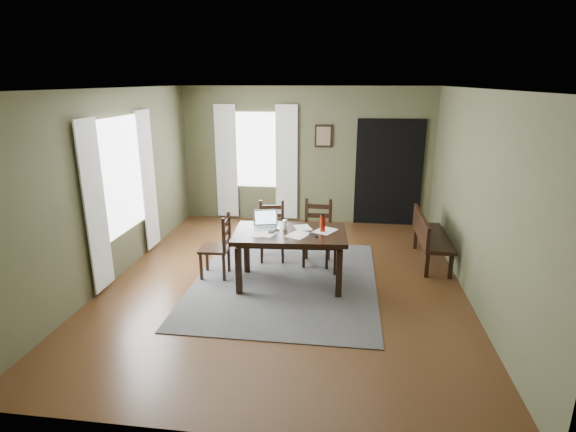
# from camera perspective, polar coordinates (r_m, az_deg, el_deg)

# --- Properties ---
(ground) EXTENTS (5.00, 6.00, 0.01)m
(ground) POSITION_cam_1_polar(r_m,az_deg,el_deg) (6.60, -0.34, -8.30)
(ground) COLOR #492C16
(room_shell) EXTENTS (5.02, 6.02, 2.71)m
(room_shell) POSITION_cam_1_polar(r_m,az_deg,el_deg) (6.06, -0.37, 7.38)
(room_shell) COLOR #4D4F33
(room_shell) RESTS_ON ground
(rug) EXTENTS (2.60, 3.20, 0.01)m
(rug) POSITION_cam_1_polar(r_m,az_deg,el_deg) (6.60, -0.34, -8.21)
(rug) COLOR #414141
(rug) RESTS_ON ground
(dining_table) EXTENTS (1.61, 1.03, 0.77)m
(dining_table) POSITION_cam_1_polar(r_m,az_deg,el_deg) (6.25, 0.27, -2.87)
(dining_table) COLOR black
(dining_table) RESTS_ON rug
(chair_end) EXTENTS (0.43, 0.43, 0.95)m
(chair_end) POSITION_cam_1_polar(r_m,az_deg,el_deg) (6.66, -8.88, -3.88)
(chair_end) COLOR black
(chair_end) RESTS_ON rug
(chair_back_left) EXTENTS (0.47, 0.48, 0.94)m
(chair_back_left) POSITION_cam_1_polar(r_m,az_deg,el_deg) (7.23, -2.05, -2.00)
(chair_back_left) COLOR black
(chair_back_left) RESTS_ON rug
(chair_back_right) EXTENTS (0.46, 0.46, 1.01)m
(chair_back_right) POSITION_cam_1_polar(r_m,az_deg,el_deg) (7.06, 3.73, -2.22)
(chair_back_right) COLOR black
(chair_back_right) RESTS_ON rug
(bench) EXTENTS (0.45, 1.39, 0.79)m
(bench) POSITION_cam_1_polar(r_m,az_deg,el_deg) (7.43, 17.43, -2.22)
(bench) COLOR black
(bench) RESTS_ON ground
(laptop) EXTENTS (0.41, 0.36, 0.24)m
(laptop) POSITION_cam_1_polar(r_m,az_deg,el_deg) (6.42, -2.80, -0.88)
(laptop) COLOR #B7B7BC
(laptop) RESTS_ON dining_table
(computer_mouse) EXTENTS (0.08, 0.11, 0.03)m
(computer_mouse) POSITION_cam_1_polar(r_m,az_deg,el_deg) (6.19, -2.07, -1.99)
(computer_mouse) COLOR #3F3F42
(computer_mouse) RESTS_ON dining_table
(tv_remote) EXTENTS (0.13, 0.14, 0.02)m
(tv_remote) POSITION_cam_1_polar(r_m,az_deg,el_deg) (6.07, 3.19, -2.47)
(tv_remote) COLOR black
(tv_remote) RESTS_ON dining_table
(drinking_glass) EXTENTS (0.07, 0.07, 0.14)m
(drinking_glass) POSITION_cam_1_polar(r_m,az_deg,el_deg) (6.29, -0.39, -1.13)
(drinking_glass) COLOR silver
(drinking_glass) RESTS_ON dining_table
(water_bottle) EXTENTS (0.09, 0.09, 0.26)m
(water_bottle) POSITION_cam_1_polar(r_m,az_deg,el_deg) (6.22, 4.42, -0.93)
(water_bottle) COLOR #A6210C
(water_bottle) RESTS_ON dining_table
(paper_a) EXTENTS (0.27, 0.32, 0.00)m
(paper_a) POSITION_cam_1_polar(r_m,az_deg,el_deg) (6.16, -3.68, -2.25)
(paper_a) COLOR white
(paper_a) RESTS_ON dining_table
(paper_b) EXTENTS (0.37, 0.40, 0.00)m
(paper_b) POSITION_cam_1_polar(r_m,az_deg,el_deg) (6.10, 1.28, -2.40)
(paper_b) COLOR white
(paper_b) RESTS_ON dining_table
(paper_c) EXTENTS (0.31, 0.34, 0.00)m
(paper_c) POSITION_cam_1_polar(r_m,az_deg,el_deg) (6.40, 1.88, -1.48)
(paper_c) COLOR white
(paper_c) RESTS_ON dining_table
(paper_d) EXTENTS (0.37, 0.40, 0.00)m
(paper_d) POSITION_cam_1_polar(r_m,az_deg,el_deg) (6.29, 4.74, -1.87)
(paper_d) COLOR white
(paper_d) RESTS_ON dining_table
(paper_e) EXTENTS (0.29, 0.33, 0.00)m
(paper_e) POSITION_cam_1_polar(r_m,az_deg,el_deg) (6.14, -2.60, -2.29)
(paper_e) COLOR white
(paper_e) RESTS_ON dining_table
(window_left) EXTENTS (0.01, 1.30, 1.70)m
(window_left) POSITION_cam_1_polar(r_m,az_deg,el_deg) (7.08, -20.44, 4.79)
(window_left) COLOR white
(window_left) RESTS_ON ground
(window_back) EXTENTS (1.00, 0.01, 1.50)m
(window_back) POSITION_cam_1_polar(r_m,az_deg,el_deg) (9.17, -4.06, 8.36)
(window_back) COLOR white
(window_back) RESTS_ON ground
(curtain_left_near) EXTENTS (0.03, 0.48, 2.30)m
(curtain_left_near) POSITION_cam_1_polar(r_m,az_deg,el_deg) (6.42, -23.29, 1.02)
(curtain_left_near) COLOR silver
(curtain_left_near) RESTS_ON ground
(curtain_left_far) EXTENTS (0.03, 0.48, 2.30)m
(curtain_left_far) POSITION_cam_1_polar(r_m,az_deg,el_deg) (7.83, -17.32, 4.30)
(curtain_left_far) COLOR silver
(curtain_left_far) RESTS_ON ground
(curtain_back_left) EXTENTS (0.44, 0.03, 2.30)m
(curtain_back_left) POSITION_cam_1_polar(r_m,az_deg,el_deg) (9.33, -7.83, 6.83)
(curtain_back_left) COLOR silver
(curtain_back_left) RESTS_ON ground
(curtain_back_right) EXTENTS (0.44, 0.03, 2.30)m
(curtain_back_right) POSITION_cam_1_polar(r_m,az_deg,el_deg) (9.08, -0.20, 6.72)
(curtain_back_right) COLOR silver
(curtain_back_right) RESTS_ON ground
(framed_picture) EXTENTS (0.34, 0.03, 0.44)m
(framed_picture) POSITION_cam_1_polar(r_m,az_deg,el_deg) (8.96, 4.53, 10.09)
(framed_picture) COLOR black
(framed_picture) RESTS_ON ground
(doorway_back) EXTENTS (1.30, 0.03, 2.10)m
(doorway_back) POSITION_cam_1_polar(r_m,az_deg,el_deg) (9.10, 12.66, 5.36)
(doorway_back) COLOR black
(doorway_back) RESTS_ON ground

